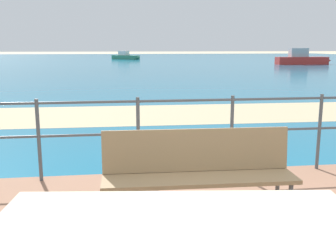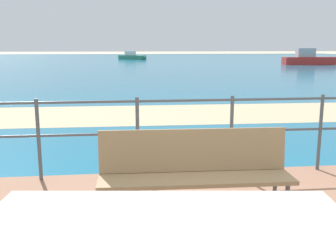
{
  "view_description": "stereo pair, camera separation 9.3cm",
  "coord_description": "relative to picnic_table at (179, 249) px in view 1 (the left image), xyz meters",
  "views": [
    {
      "loc": [
        -0.86,
        -2.26,
        1.66
      ],
      "look_at": [
        -0.17,
        2.87,
        0.61
      ],
      "focal_mm": 42.19,
      "sensor_mm": 36.0,
      "label": 1
    },
    {
      "loc": [
        -0.76,
        -2.27,
        1.66
      ],
      "look_at": [
        -0.17,
        2.87,
        0.61
      ],
      "focal_mm": 42.19,
      "sensor_mm": 36.0,
      "label": 2
    }
  ],
  "objects": [
    {
      "name": "railing_fence",
      "position": [
        0.56,
        2.89,
        0.04
      ],
      "size": [
        5.94,
        0.04,
        0.99
      ],
      "color": "#4C5156",
      "rests_on": "patio_paving"
    },
    {
      "name": "sea_water",
      "position": [
        0.56,
        40.43,
        -0.63
      ],
      "size": [
        90.0,
        90.0,
        0.01
      ],
      "primitive_type": "cube",
      "color": "#196B8E",
      "rests_on": "ground"
    },
    {
      "name": "boat_mid",
      "position": [
        16.73,
        32.72,
        -0.14
      ],
      "size": [
        5.24,
        1.13,
        1.46
      ],
      "rotation": [
        0.0,
        0.0,
        0.01
      ],
      "color": "red",
      "rests_on": "sea_water"
    },
    {
      "name": "boat_near",
      "position": [
        1.14,
        49.2,
        -0.28
      ],
      "size": [
        3.69,
        3.52,
        1.04
      ],
      "rotation": [
        0.0,
        0.0,
        5.53
      ],
      "color": "#338466",
      "rests_on": "sea_water"
    },
    {
      "name": "beach_strip",
      "position": [
        0.56,
        7.73,
        -0.63
      ],
      "size": [
        54.03,
        3.56,
        0.01
      ],
      "primitive_type": "cube",
      "rotation": [
        0.0,
        0.0,
        -0.01
      ],
      "color": "tan",
      "rests_on": "ground"
    },
    {
      "name": "park_bench",
      "position": [
        0.43,
        1.52,
        -0.06
      ],
      "size": [
        1.74,
        0.46,
        0.85
      ],
      "rotation": [
        0.0,
        0.0,
        -0.03
      ],
      "color": "#8C704C",
      "rests_on": "patio_paving"
    },
    {
      "name": "picnic_table",
      "position": [
        0.0,
        0.0,
        0.0
      ],
      "size": [
        1.99,
        1.56,
        0.75
      ],
      "rotation": [
        0.0,
        0.0,
        -0.12
      ],
      "color": "#BCAD93",
      "rests_on": "patio_paving"
    }
  ]
}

